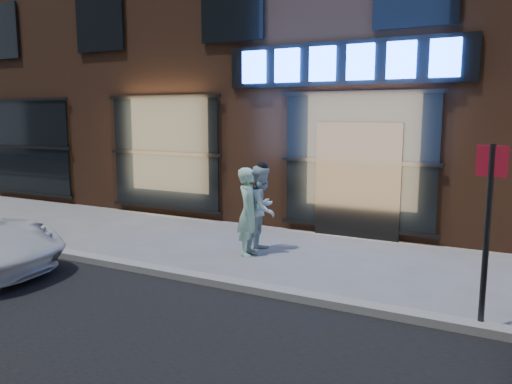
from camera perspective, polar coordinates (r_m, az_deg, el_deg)
ground at (r=7.26m, az=2.38°, el=-11.81°), size 90.00×90.00×0.00m
curb at (r=7.24m, az=2.39°, el=-11.36°), size 60.00×0.25×0.12m
storefront_building at (r=14.67m, az=16.67°, el=18.64°), size 30.20×8.28×10.30m
man_bowtie at (r=9.12m, az=-0.86°, el=-2.25°), size 0.48×0.65×1.61m
man_cap at (r=9.36m, az=0.65°, el=-1.90°), size 0.66×0.82×1.63m
sign_post at (r=6.38m, az=24.99°, el=-2.93°), size 0.35×0.14×2.24m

